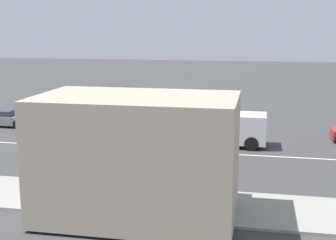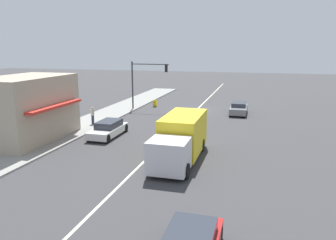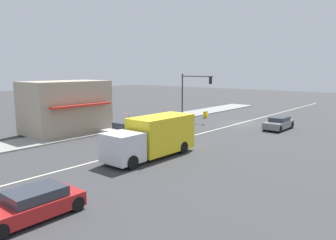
# 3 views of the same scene
# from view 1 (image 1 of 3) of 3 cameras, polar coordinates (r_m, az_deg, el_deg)

# --- Properties ---
(ground_plane) EXTENTS (160.00, 160.00, 0.00)m
(ground_plane) POSITION_cam_1_polar(r_m,az_deg,el_deg) (29.58, 4.54, -4.02)
(ground_plane) COLOR #38383A
(sidewalk_right) EXTENTS (4.00, 73.00, 0.12)m
(sidewalk_right) POSITION_cam_1_polar(r_m,az_deg,el_deg) (21.02, 3.01, -10.35)
(sidewalk_right) COLOR gray
(sidewalk_right) RESTS_ON ground
(building_corner_store) EXTENTS (5.36, 7.98, 5.02)m
(building_corner_store) POSITION_cam_1_polar(r_m,az_deg,el_deg) (19.08, -3.74, -4.49)
(building_corner_store) COLOR tan
(building_corner_store) RESTS_ON sidewalk_right
(pedestrian) EXTENTS (0.34, 0.34, 1.66)m
(pedestrian) POSITION_cam_1_polar(r_m,az_deg,el_deg) (23.88, -16.40, -5.75)
(pedestrian) COLOR #282D42
(pedestrian) RESTS_ON sidewalk_right
(delivery_truck) EXTENTS (2.44, 7.50, 2.87)m
(delivery_truck) POSITION_cam_1_polar(r_m,az_deg,el_deg) (31.40, 4.48, -0.36)
(delivery_truck) COLOR silver
(delivery_truck) RESTS_ON ground
(suv_grey) EXTENTS (1.81, 4.27, 1.30)m
(suv_grey) POSITION_cam_1_polar(r_m,az_deg,el_deg) (39.57, -19.53, 0.24)
(suv_grey) COLOR slate
(suv_grey) RESTS_ON ground
(van_white) EXTENTS (1.84, 4.54, 1.31)m
(van_white) POSITION_cam_1_polar(r_m,az_deg,el_deg) (25.57, -6.54, -5.07)
(van_white) COLOR silver
(van_white) RESTS_ON ground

